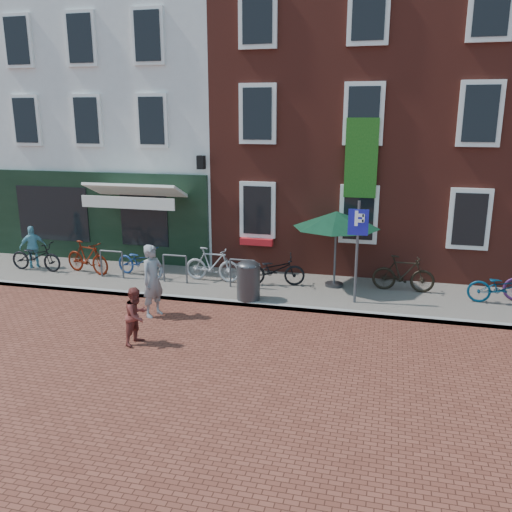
% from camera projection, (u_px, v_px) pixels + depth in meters
% --- Properties ---
extents(ground, '(80.00, 80.00, 0.00)m').
position_uv_depth(ground, '(212.00, 304.00, 13.94)').
color(ground, brown).
extents(sidewalk, '(24.00, 3.00, 0.10)m').
position_uv_depth(sidewalk, '(262.00, 287.00, 15.10)').
color(sidewalk, slate).
rests_on(sidewalk, ground).
extents(building_stucco, '(8.00, 8.00, 9.00)m').
position_uv_depth(building_stucco, '(144.00, 122.00, 20.53)').
color(building_stucco, silver).
rests_on(building_stucco, ground).
extents(building_brick_mid, '(6.00, 8.00, 10.00)m').
position_uv_depth(building_brick_mid, '(327.00, 108.00, 18.76)').
color(building_brick_mid, maroon).
rests_on(building_brick_mid, ground).
extents(building_brick_right, '(6.00, 8.00, 10.00)m').
position_uv_depth(building_brick_right, '(512.00, 108.00, 17.34)').
color(building_brick_right, maroon).
rests_on(building_brick_right, ground).
extents(litter_bin, '(0.61, 0.61, 1.11)m').
position_uv_depth(litter_bin, '(248.00, 278.00, 13.83)').
color(litter_bin, '#3D3C3F').
rests_on(litter_bin, sidewalk).
extents(parking_sign, '(0.50, 0.08, 2.63)m').
position_uv_depth(parking_sign, '(358.00, 238.00, 13.31)').
color(parking_sign, '#4C4C4F').
rests_on(parking_sign, sidewalk).
extents(parasol, '(2.39, 2.39, 2.23)m').
position_uv_depth(parasol, '(337.00, 216.00, 14.57)').
color(parasol, '#4C4C4F').
rests_on(parasol, sidewalk).
extents(woman, '(0.63, 0.76, 1.78)m').
position_uv_depth(woman, '(153.00, 281.00, 12.91)').
color(woman, gray).
rests_on(woman, ground).
extents(boy, '(0.61, 0.71, 1.26)m').
position_uv_depth(boy, '(136.00, 316.00, 11.38)').
color(boy, brown).
rests_on(boy, ground).
extents(cafe_person, '(0.81, 0.75, 1.33)m').
position_uv_depth(cafe_person, '(33.00, 247.00, 16.74)').
color(cafe_person, '#6AAEBE').
rests_on(cafe_person, sidewalk).
extents(bicycle_0, '(1.71, 0.62, 0.90)m').
position_uv_depth(bicycle_0, '(36.00, 256.00, 16.47)').
color(bicycle_0, black).
rests_on(bicycle_0, sidewalk).
extents(bicycle_1, '(1.72, 0.86, 0.99)m').
position_uv_depth(bicycle_1, '(87.00, 257.00, 16.17)').
color(bicycle_1, '#591406').
rests_on(bicycle_1, sidewalk).
extents(bicycle_2, '(1.80, 1.01, 0.90)m').
position_uv_depth(bicycle_2, '(140.00, 261.00, 15.90)').
color(bicycle_2, navy).
rests_on(bicycle_2, sidewalk).
extents(bicycle_3, '(1.67, 0.51, 0.99)m').
position_uv_depth(bicycle_3, '(212.00, 264.00, 15.40)').
color(bicycle_3, '#98989B').
rests_on(bicycle_3, sidewalk).
extents(bicycle_4, '(1.79, 0.94, 0.90)m').
position_uv_depth(bicycle_4, '(275.00, 270.00, 15.05)').
color(bicycle_4, black).
rests_on(bicycle_4, sidewalk).
extents(bicycle_5, '(1.67, 0.51, 0.99)m').
position_uv_depth(bicycle_5, '(403.00, 274.00, 14.51)').
color(bicycle_5, black).
rests_on(bicycle_5, sidewalk).
extents(bicycle_6, '(1.76, 0.79, 0.90)m').
position_uv_depth(bicycle_6, '(503.00, 288.00, 13.47)').
color(bicycle_6, '#063049').
rests_on(bicycle_6, sidewalk).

